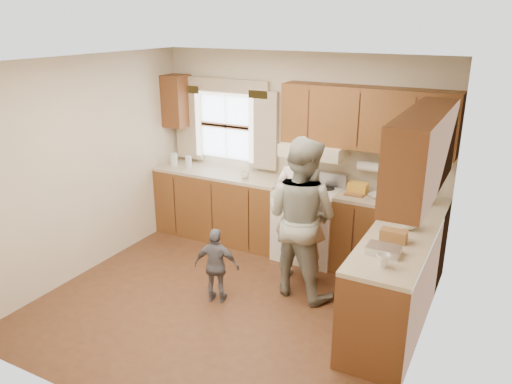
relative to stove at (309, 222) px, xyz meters
The scene contains 6 objects.
room 1.66m from the stove, 101.81° to the right, with size 3.80×3.80×3.80m.
kitchen_fixtures 0.61m from the stove, 48.76° to the right, with size 3.80×2.25×2.15m.
stove is the anchor object (origin of this frame).
woman_left 0.71m from the stove, 78.31° to the right, with size 0.62×0.40×1.69m, color beige.
woman_right 0.97m from the stove, 74.13° to the right, with size 0.85×0.66×1.75m, color #243727.
child 1.51m from the stove, 107.41° to the right, with size 0.49×0.20×0.83m, color slate.
Camera 1 is at (2.39, -3.96, 2.87)m, focal length 35.00 mm.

